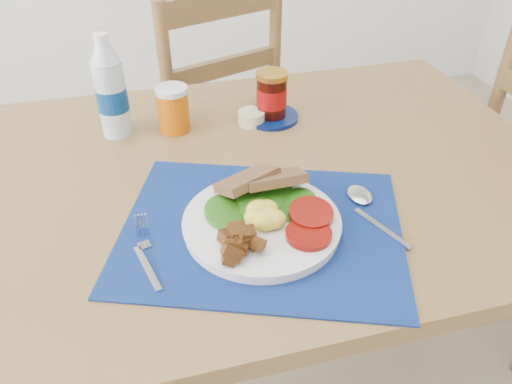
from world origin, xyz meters
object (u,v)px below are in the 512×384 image
breakfast_plate (259,221)px  jam_on_saucer (272,99)px  water_bottle (111,92)px  chair_far (207,99)px  juice_glass (173,110)px

breakfast_plate → jam_on_saucer: jam_on_saucer is taller
water_bottle → jam_on_saucer: 0.37m
breakfast_plate → water_bottle: (-0.23, 0.42, 0.08)m
chair_far → water_bottle: 0.59m
breakfast_plate → juice_glass: 0.42m
water_bottle → jam_on_saucer: size_ratio=1.77×
chair_far → jam_on_saucer: (0.08, -0.47, 0.21)m
chair_far → breakfast_plate: (-0.05, -0.87, 0.18)m
juice_glass → jam_on_saucer: (0.23, -0.01, 0.00)m
chair_far → breakfast_plate: chair_far is taller
water_bottle → jam_on_saucer: (0.36, -0.02, -0.05)m
chair_far → juice_glass: chair_far is taller
chair_far → breakfast_plate: 0.89m
juice_glass → water_bottle: bearing=173.1°
breakfast_plate → water_bottle: 0.48m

